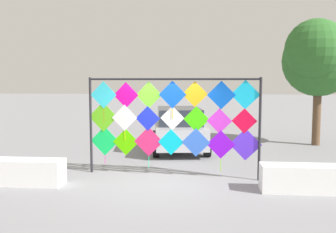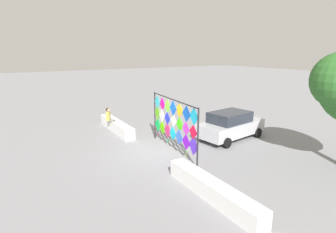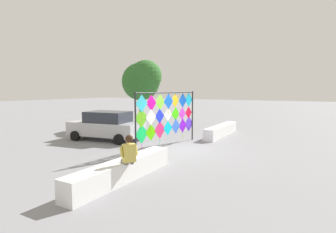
# 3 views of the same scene
# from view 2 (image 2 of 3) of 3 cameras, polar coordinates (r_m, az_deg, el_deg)

# --- Properties ---
(ground) EXTENTS (120.00, 120.00, 0.00)m
(ground) POSITION_cam_2_polar(r_m,az_deg,el_deg) (13.24, -2.28, -7.78)
(ground) COLOR gray
(plaza_ledge_left) EXTENTS (4.38, 0.60, 0.63)m
(plaza_ledge_left) POSITION_cam_2_polar(r_m,az_deg,el_deg) (16.98, -10.94, -2.00)
(plaza_ledge_left) COLOR white
(plaza_ledge_left) RESTS_ON ground
(plaza_ledge_right) EXTENTS (4.38, 0.60, 0.63)m
(plaza_ledge_right) POSITION_cam_2_polar(r_m,az_deg,el_deg) (9.46, 9.34, -15.18)
(plaza_ledge_right) COLOR white
(plaza_ledge_right) RESTS_ON ground
(kite_display_rack) EXTENTS (4.70, 0.51, 2.67)m
(kite_display_rack) POSITION_cam_2_polar(r_m,az_deg,el_deg) (12.96, 1.04, -0.71)
(kite_display_rack) COLOR #232328
(kite_display_rack) RESTS_ON ground
(seated_vendor) EXTENTS (0.66, 0.72, 1.48)m
(seated_vendor) POSITION_cam_2_polar(r_m,az_deg,el_deg) (16.90, -12.31, -0.20)
(seated_vendor) COLOR #666056
(seated_vendor) RESTS_ON ground
(parked_car) EXTENTS (2.38, 4.26, 1.57)m
(parked_car) POSITION_cam_2_polar(r_m,az_deg,el_deg) (15.52, 13.19, -1.78)
(parked_car) COLOR #B7B7BC
(parked_car) RESTS_ON ground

